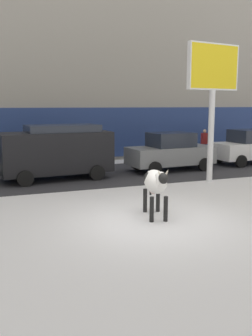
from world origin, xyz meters
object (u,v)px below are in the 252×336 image
(car_black_van, at_px, (57,150))
(pedestrian_near_billboard, at_px, (204,144))
(car_white_sedan, at_px, (250,147))
(cow_holstein, at_px, (155,183))
(car_grey_sedan, at_px, (171,152))
(billboard, at_px, (213,75))

(car_black_van, xyz_separation_m, pedestrian_near_billboard, (9.25, 3.14, -0.36))
(car_black_van, relative_size, car_white_sedan, 1.09)
(cow_holstein, bearing_deg, car_grey_sedan, 59.61)
(billboard, relative_size, car_black_van, 1.18)
(cow_holstein, height_order, car_black_van, car_black_van)
(billboard, height_order, pedestrian_near_billboard, billboard)
(cow_holstein, height_order, car_grey_sedan, car_grey_sedan)
(billboard, bearing_deg, car_black_van, 155.58)
(car_black_van, height_order, car_white_sedan, car_black_van)
(cow_holstein, relative_size, car_white_sedan, 0.45)
(cow_holstein, relative_size, pedestrian_near_billboard, 1.12)
(pedestrian_near_billboard, bearing_deg, cow_holstein, -128.44)
(billboard, relative_size, car_grey_sedan, 1.29)
(car_black_van, relative_size, car_grey_sedan, 1.09)
(billboard, distance_m, car_white_sedan, 6.74)
(billboard, bearing_deg, cow_holstein, -138.14)
(pedestrian_near_billboard, bearing_deg, car_white_sedan, -60.62)
(car_black_van, bearing_deg, car_white_sedan, 4.00)
(billboard, height_order, car_black_van, billboard)
(car_grey_sedan, xyz_separation_m, pedestrian_near_billboard, (3.68, 2.87, -0.03))
(billboard, bearing_deg, pedestrian_near_billboard, 59.91)
(cow_holstein, distance_m, car_grey_sedan, 7.88)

